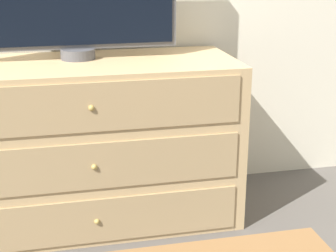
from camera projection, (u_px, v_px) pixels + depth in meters
ground_plane at (101, 188)px, 2.84m from camera, size 12.00×12.00×0.00m
dresser at (89, 143)px, 2.41m from camera, size 1.37×0.59×0.77m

